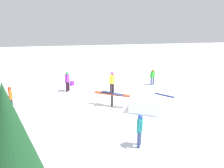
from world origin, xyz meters
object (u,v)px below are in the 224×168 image
object	(u,v)px
bystander_purple	(67,80)
bystander_orange	(11,97)
rail_feature	(112,95)
bystander_green	(153,76)
main_rider_on_rail	(112,83)
loose_snowboard_navy	(165,95)
backpack_on_snow	(72,83)
bystander_teal	(140,128)

from	to	relation	value
bystander_purple	bystander_orange	bearing A→B (deg)	-18.29
rail_feature	bystander_green	world-z (taller)	bystander_green
bystander_green	rail_feature	bearing A→B (deg)	-160.86
main_rider_on_rail	bystander_green	world-z (taller)	main_rider_on_rail
rail_feature	loose_snowboard_navy	bearing A→B (deg)	-134.24
bystander_orange	bystander_purple	world-z (taller)	bystander_purple
bystander_orange	rail_feature	bearing A→B (deg)	-112.11
rail_feature	bystander_purple	xyz separation A→B (m)	(2.77, -3.32, 0.14)
bystander_purple	backpack_on_snow	distance (m)	1.62
loose_snowboard_navy	main_rider_on_rail	bearing A→B (deg)	63.87
bystander_orange	main_rider_on_rail	bearing A→B (deg)	-112.11
loose_snowboard_navy	backpack_on_snow	bearing A→B (deg)	17.85
rail_feature	bystander_green	xyz separation A→B (m)	(-3.94, -3.75, 0.04)
backpack_on_snow	rail_feature	bearing A→B (deg)	79.33
main_rider_on_rail	bystander_purple	size ratio (longest dim) A/B	0.92
backpack_on_snow	bystander_orange	bearing A→B (deg)	13.53
rail_feature	loose_snowboard_navy	xyz separation A→B (m)	(-3.95, -1.22, -0.68)
bystander_teal	bystander_purple	world-z (taller)	bystander_teal
main_rider_on_rail	loose_snowboard_navy	distance (m)	4.39
bystander_orange	bystander_teal	distance (m)	8.02
bystander_orange	loose_snowboard_navy	world-z (taller)	bystander_orange
bystander_purple	backpack_on_snow	xyz separation A→B (m)	(-0.31, -1.44, -0.66)
bystander_teal	loose_snowboard_navy	bearing A→B (deg)	-4.82
bystander_green	backpack_on_snow	xyz separation A→B (m)	(6.40, -1.01, -0.56)
bystander_orange	bystander_teal	bearing A→B (deg)	-146.17
bystander_teal	loose_snowboard_navy	xyz separation A→B (m)	(-3.55, -5.74, -0.83)
main_rider_on_rail	loose_snowboard_navy	world-z (taller)	main_rider_on_rail
bystander_teal	main_rider_on_rail	bearing A→B (deg)	32.00
main_rider_on_rail	bystander_teal	world-z (taller)	main_rider_on_rail
bystander_orange	bystander_teal	size ratio (longest dim) A/B	0.98
main_rider_on_rail	bystander_teal	size ratio (longest dim) A/B	0.91
rail_feature	bystander_orange	world-z (taller)	bystander_orange
bystander_green	bystander_purple	world-z (taller)	bystander_purple
bystander_orange	backpack_on_snow	world-z (taller)	bystander_orange
bystander_orange	backpack_on_snow	xyz separation A→B (m)	(-3.48, -4.38, -0.65)
rail_feature	bystander_green	bearing A→B (deg)	-107.71
rail_feature	bystander_green	distance (m)	5.44
bystander_purple	rail_feature	bearing A→B (deg)	68.76
bystander_green	bystander_orange	size ratio (longest dim) A/B	0.89
bystander_purple	loose_snowboard_navy	distance (m)	7.09
rail_feature	backpack_on_snow	distance (m)	5.38
rail_feature	bystander_teal	size ratio (longest dim) A/B	1.41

